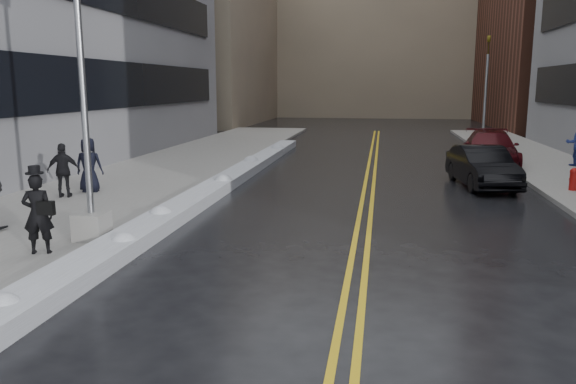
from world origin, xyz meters
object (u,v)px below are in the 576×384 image
at_px(lamppost, 86,130).
at_px(pedestrian_c, 89,165).
at_px(pedestrian_fedora, 38,214).
at_px(car_black, 482,167).
at_px(car_maroon, 490,149).
at_px(pedestrian_d, 64,170).
at_px(traffic_signal, 486,87).
at_px(fire_hydrant, 574,178).

bearing_deg(lamppost, pedestrian_c, 119.02).
distance_m(pedestrian_fedora, car_black, 14.35).
height_order(pedestrian_c, car_maroon, pedestrian_c).
bearing_deg(pedestrian_d, pedestrian_fedora, 100.02).
relative_size(pedestrian_fedora, pedestrian_c, 0.94).
xyz_separation_m(traffic_signal, pedestrian_fedora, (-12.31, -23.13, -2.45)).
relative_size(traffic_signal, pedestrian_fedora, 3.72).
distance_m(pedestrian_c, car_black, 13.10).
xyz_separation_m(pedestrian_d, car_black, (12.83, 4.75, -0.26)).
bearing_deg(pedestrian_d, fire_hydrant, 177.19).
bearing_deg(lamppost, car_black, 43.06).
height_order(pedestrian_fedora, car_black, pedestrian_fedora).
bearing_deg(pedestrian_fedora, lamppost, -132.51).
distance_m(pedestrian_fedora, pedestrian_c, 6.77).
distance_m(fire_hydrant, pedestrian_c, 15.45).
height_order(pedestrian_d, car_black, pedestrian_d).
relative_size(fire_hydrant, car_maroon, 0.14).
bearing_deg(traffic_signal, fire_hydrant, -87.95).
relative_size(traffic_signal, pedestrian_c, 3.50).
bearing_deg(lamppost, pedestrian_fedora, -114.13).
height_order(fire_hydrant, pedestrian_d, pedestrian_d).
xyz_separation_m(fire_hydrant, car_black, (-2.66, 1.01, 0.16)).
relative_size(lamppost, pedestrian_d, 4.69).
bearing_deg(traffic_signal, pedestrian_c, -131.18).
relative_size(lamppost, car_maroon, 1.44).
xyz_separation_m(pedestrian_c, car_black, (12.53, 3.80, -0.30)).
bearing_deg(lamppost, traffic_signal, 61.79).
bearing_deg(car_black, car_maroon, 69.24).
xyz_separation_m(fire_hydrant, pedestrian_fedora, (-12.81, -9.13, 0.41)).
distance_m(lamppost, pedestrian_fedora, 2.01).
distance_m(pedestrian_c, pedestrian_d, 1.00).
bearing_deg(car_black, fire_hydrant, -28.76).
bearing_deg(traffic_signal, lamppost, -118.21).
bearing_deg(pedestrian_fedora, car_maroon, -144.96).
relative_size(pedestrian_c, car_maroon, 0.32).
relative_size(pedestrian_fedora, car_maroon, 0.30).
bearing_deg(traffic_signal, car_black, -99.44).
distance_m(lamppost, traffic_signal, 24.98).
xyz_separation_m(fire_hydrant, pedestrian_d, (-15.49, -3.74, 0.41)).
bearing_deg(fire_hydrant, pedestrian_c, -169.58).
height_order(lamppost, traffic_signal, lamppost).
height_order(lamppost, fire_hydrant, lamppost).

